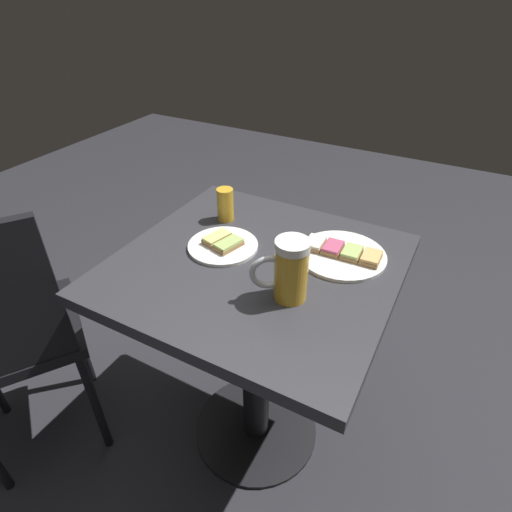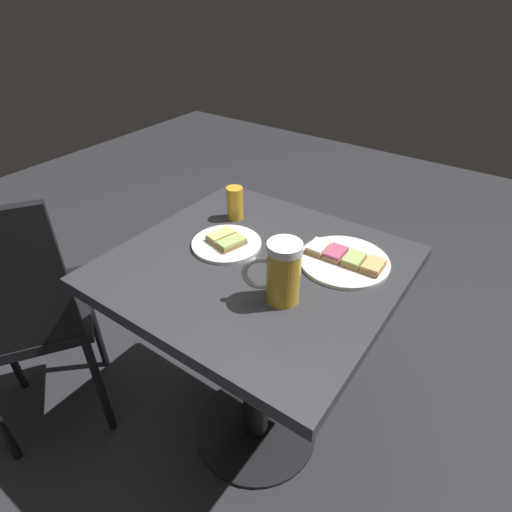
# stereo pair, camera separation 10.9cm
# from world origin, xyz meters

# --- Properties ---
(ground_plane) EXTENTS (6.00, 6.00, 0.00)m
(ground_plane) POSITION_xyz_m (0.00, 0.00, 0.00)
(ground_plane) COLOR #28282D
(cafe_table) EXTENTS (0.69, 0.73, 0.76)m
(cafe_table) POSITION_xyz_m (0.00, 0.00, 0.58)
(cafe_table) COLOR black
(cafe_table) RESTS_ON ground_plane
(plate_near) EXTENTS (0.24, 0.24, 0.03)m
(plate_near) POSITION_xyz_m (-0.13, 0.19, 0.77)
(plate_near) COLOR white
(plate_near) RESTS_ON cafe_table
(plate_far) EXTENTS (0.20, 0.20, 0.03)m
(plate_far) POSITION_xyz_m (-0.02, -0.12, 0.77)
(plate_far) COLOR white
(plate_far) RESTS_ON cafe_table
(beer_mug) EXTENTS (0.10, 0.12, 0.16)m
(beer_mug) POSITION_xyz_m (0.09, 0.13, 0.84)
(beer_mug) COLOR gold
(beer_mug) RESTS_ON cafe_table
(beer_glass_small) EXTENTS (0.05, 0.05, 0.10)m
(beer_glass_small) POSITION_xyz_m (-0.16, -0.19, 0.81)
(beer_glass_small) COLOR gold
(beer_glass_small) RESTS_ON cafe_table
(cafe_chair) EXTENTS (0.53, 0.53, 0.94)m
(cafe_chair) POSITION_xyz_m (0.38, -0.60, 0.54)
(cafe_chair) COLOR black
(cafe_chair) RESTS_ON ground_plane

